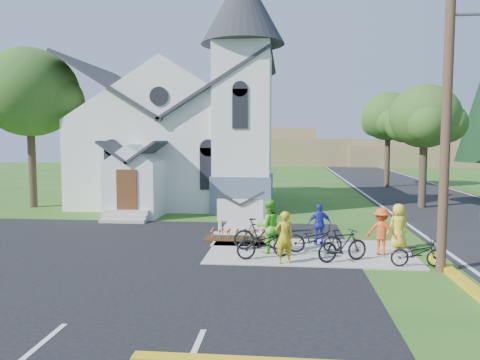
# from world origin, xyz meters

# --- Properties ---
(ground) EXTENTS (120.00, 120.00, 0.00)m
(ground) POSITION_xyz_m (0.00, 0.00, 0.00)
(ground) COLOR #2F5E1A
(ground) RESTS_ON ground
(parking_lot) EXTENTS (20.00, 16.00, 0.02)m
(parking_lot) POSITION_xyz_m (-7.00, -2.00, 0.01)
(parking_lot) COLOR black
(parking_lot) RESTS_ON ground
(road) EXTENTS (8.00, 90.00, 0.02)m
(road) POSITION_xyz_m (10.00, 15.00, 0.01)
(road) COLOR black
(road) RESTS_ON ground
(sidewalk) EXTENTS (7.00, 4.00, 0.05)m
(sidewalk) POSITION_xyz_m (1.50, 0.50, 0.03)
(sidewalk) COLOR #A8A398
(sidewalk) RESTS_ON ground
(church) EXTENTS (12.35, 12.00, 13.00)m
(church) POSITION_xyz_m (-5.48, 12.48, 5.25)
(church) COLOR white
(church) RESTS_ON ground
(church_sign) EXTENTS (2.20, 0.40, 1.70)m
(church_sign) POSITION_xyz_m (-1.20, 3.20, 1.03)
(church_sign) COLOR #A8A398
(church_sign) RESTS_ON ground
(flower_bed) EXTENTS (2.60, 1.10, 0.07)m
(flower_bed) POSITION_xyz_m (-1.20, 2.30, 0.04)
(flower_bed) COLOR #371D0F
(flower_bed) RESTS_ON ground
(utility_pole) EXTENTS (3.45, 0.28, 10.00)m
(utility_pole) POSITION_xyz_m (5.36, -1.50, 5.40)
(utility_pole) COLOR #4D3726
(utility_pole) RESTS_ON ground
(tree_lot_corner) EXTENTS (5.60, 5.60, 9.15)m
(tree_lot_corner) POSITION_xyz_m (-14.00, 10.00, 6.60)
(tree_lot_corner) COLOR #3D2D21
(tree_lot_corner) RESTS_ON ground
(tree_road_near) EXTENTS (4.00, 4.00, 7.05)m
(tree_road_near) POSITION_xyz_m (8.50, 12.00, 5.21)
(tree_road_near) COLOR #3D2D21
(tree_road_near) RESTS_ON ground
(tree_road_mid) EXTENTS (4.40, 4.40, 7.80)m
(tree_road_mid) POSITION_xyz_m (9.00, 24.00, 5.78)
(tree_road_mid) COLOR #3D2D21
(tree_road_mid) RESTS_ON ground
(distant_hills) EXTENTS (61.00, 10.00, 5.60)m
(distant_hills) POSITION_xyz_m (3.36, 56.33, 2.17)
(distant_hills) COLOR olive
(distant_hills) RESTS_ON ground
(cyclist_0) EXTENTS (0.70, 0.58, 1.66)m
(cyclist_0) POSITION_xyz_m (0.62, -1.20, 0.88)
(cyclist_0) COLOR gold
(cyclist_0) RESTS_ON sidewalk
(bike_0) EXTENTS (2.04, 1.42, 1.02)m
(bike_0) POSITION_xyz_m (-0.03, -0.59, 0.56)
(bike_0) COLOR black
(bike_0) RESTS_ON sidewalk
(cyclist_1) EXTENTS (1.10, 1.00, 1.85)m
(cyclist_1) POSITION_xyz_m (0.07, 0.16, 0.97)
(cyclist_1) COLOR #53D528
(cyclist_1) RESTS_ON sidewalk
(bike_1) EXTENTS (1.92, 0.74, 1.13)m
(bike_1) POSITION_xyz_m (-0.23, 0.52, 0.61)
(bike_1) COLOR black
(bike_1) RESTS_ON sidewalk
(cyclist_2) EXTENTS (0.96, 0.55, 1.54)m
(cyclist_2) POSITION_xyz_m (1.92, 1.55, 0.82)
(cyclist_2) COLOR #232BAF
(cyclist_2) RESTS_ON sidewalk
(bike_2) EXTENTS (1.93, 0.81, 0.99)m
(bike_2) POSITION_xyz_m (1.64, 0.20, 0.54)
(bike_2) COLOR black
(bike_2) RESTS_ON sidewalk
(cyclist_3) EXTENTS (1.13, 0.78, 1.60)m
(cyclist_3) POSITION_xyz_m (3.89, 0.24, 0.85)
(cyclist_3) COLOR #EB4C1A
(cyclist_3) RESTS_ON sidewalk
(bike_3) EXTENTS (1.81, 1.19, 1.06)m
(bike_3) POSITION_xyz_m (2.48, -0.82, 0.58)
(bike_3) COLOR black
(bike_3) RESTS_ON sidewalk
(cyclist_4) EXTENTS (0.91, 0.74, 1.60)m
(cyclist_4) POSITION_xyz_m (4.70, 1.31, 0.85)
(cyclist_4) COLOR yellow
(cyclist_4) RESTS_ON sidewalk
(bike_4) EXTENTS (1.68, 0.67, 0.86)m
(bike_4) POSITION_xyz_m (4.70, -1.20, 0.48)
(bike_4) COLOR black
(bike_4) RESTS_ON sidewalk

